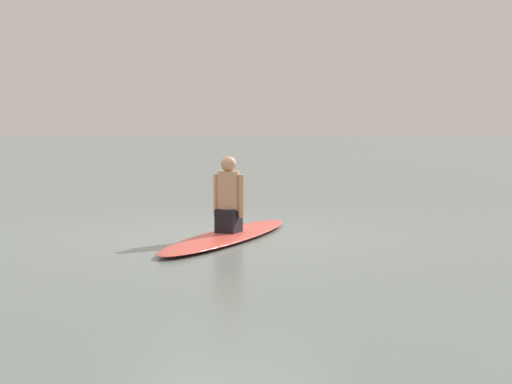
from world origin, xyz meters
TOP-DOWN VIEW (x-y plane):
  - ground_plane at (0.00, 0.00)m, footprint 400.00×400.00m
  - surfboard at (0.26, 0.18)m, footprint 3.40×0.79m
  - person_paddler at (0.26, 0.18)m, footprint 0.31×0.40m

SIDE VIEW (x-z plane):
  - ground_plane at x=0.00m, z-range 0.00..0.00m
  - surfboard at x=0.26m, z-range 0.00..0.09m
  - person_paddler at x=0.26m, z-range 0.04..0.96m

